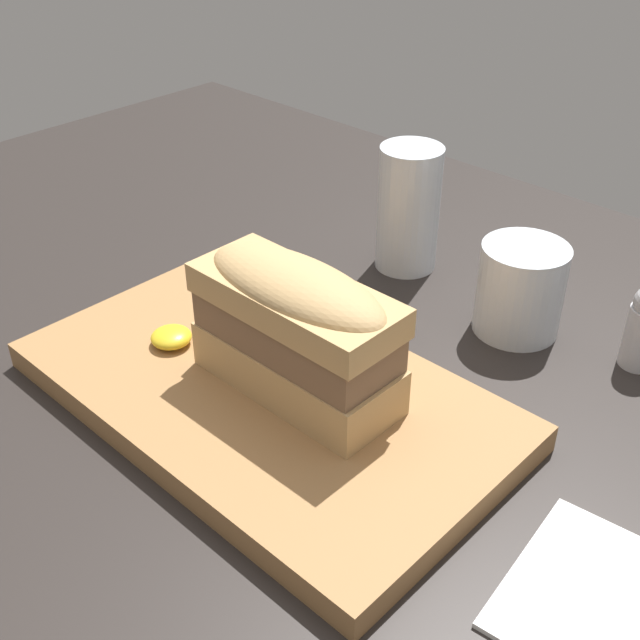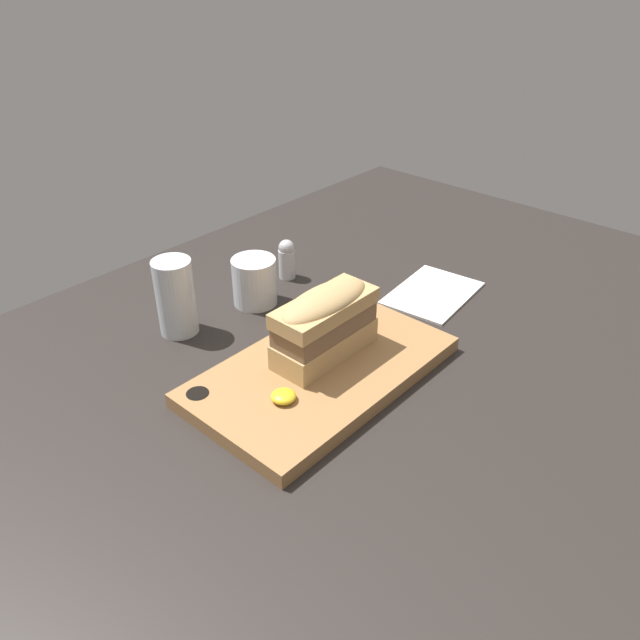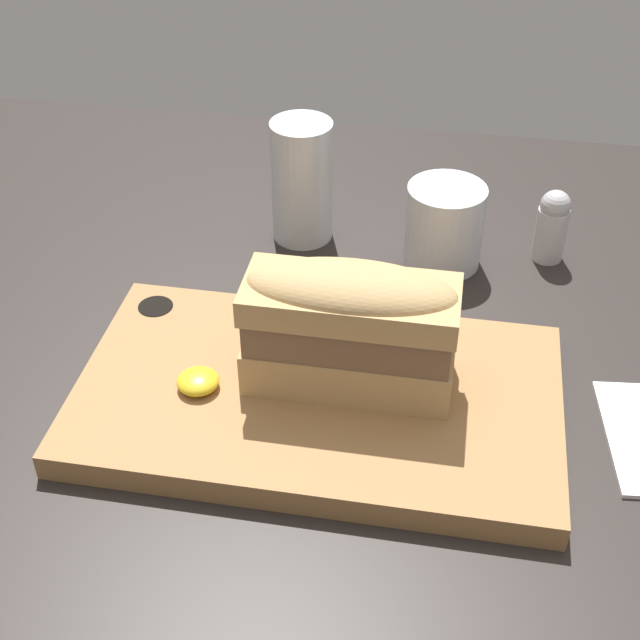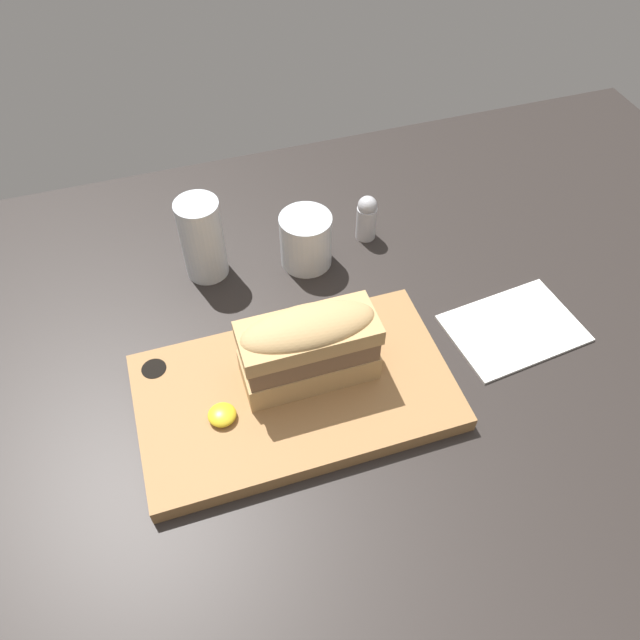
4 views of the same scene
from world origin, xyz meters
TOP-DOWN VIEW (x-y plane):
  - dining_table at (0.00, 0.00)cm, footprint 154.34×117.06cm
  - serving_board at (-7.29, 5.25)cm, footprint 39.36×22.74cm
  - sandwich at (-4.87, 6.63)cm, footprint 16.77×7.07cm
  - mustard_dollop at (-16.77, 3.52)cm, footprint 3.47×3.47cm
  - water_glass at (-13.45, 31.20)cm, footprint 6.33×6.33cm
  - wine_glass at (1.40, 28.73)cm, footprint 7.82×7.82cm
  - napkin at (25.07, 6.77)cm, footprint 19.24×14.48cm
  - salt_shaker at (12.03, 31.26)cm, footprint 3.17×3.17cm

SIDE VIEW (x-z plane):
  - dining_table at x=0.00cm, z-range 0.00..2.00cm
  - napkin at x=25.07cm, z-range 2.00..2.40cm
  - serving_board at x=-7.29cm, z-range 1.97..4.35cm
  - mustard_dollop at x=-16.77cm, z-range 4.32..5.70cm
  - wine_glass at x=1.40cm, z-range 1.54..10.02cm
  - salt_shaker at x=12.03cm, z-range 2.07..9.79cm
  - water_glass at x=-13.45cm, z-range 1.13..14.04cm
  - sandwich at x=-4.87cm, z-range 4.73..15.62cm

